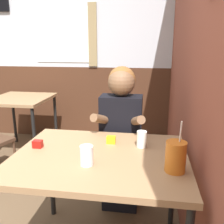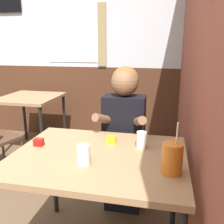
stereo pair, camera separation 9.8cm
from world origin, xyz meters
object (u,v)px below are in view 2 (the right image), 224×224
Objects in this scene: main_table at (99,164)px; background_table at (30,103)px; person_seated at (124,136)px; cocktail_pitcher at (172,158)px.

background_table is (-1.36, 1.54, -0.02)m from main_table.
person_seated reaches higher than main_table.
person_seated is (1.42, -0.97, 0.00)m from background_table.
person_seated is 0.82m from cocktail_pitcher.
cocktail_pitcher reaches higher than background_table.
cocktail_pitcher reaches higher than main_table.
person_seated reaches higher than cocktail_pitcher.
person_seated is 4.38× the size of cocktail_pitcher.
main_table is 0.48m from cocktail_pitcher.
main_table and background_table have the same top height.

